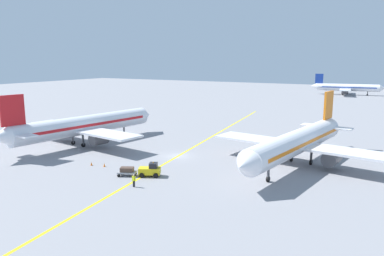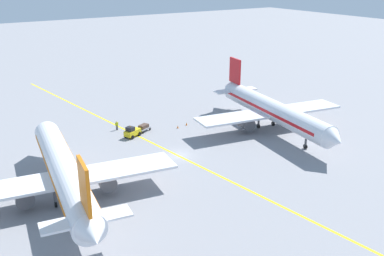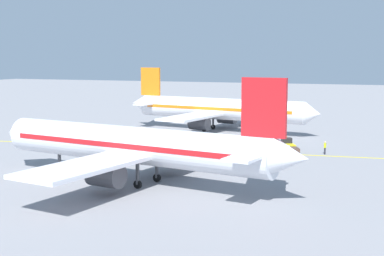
# 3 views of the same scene
# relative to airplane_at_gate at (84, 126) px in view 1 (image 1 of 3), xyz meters

# --- Properties ---
(ground_plane) EXTENTS (400.00, 400.00, 0.00)m
(ground_plane) POSITION_rel_airplane_at_gate_xyz_m (20.30, 1.14, -3.71)
(ground_plane) COLOR gray
(apron_yellow_centreline) EXTENTS (15.29, 119.12, 0.01)m
(apron_yellow_centreline) POSITION_rel_airplane_at_gate_xyz_m (20.30, 1.14, -3.71)
(apron_yellow_centreline) COLOR yellow
(apron_yellow_centreline) RESTS_ON ground
(airplane_at_gate) EXTENTS (28.46, 35.49, 10.60)m
(airplane_at_gate) POSITION_rel_airplane_at_gate_xyz_m (0.00, 0.00, 0.00)
(airplane_at_gate) COLOR silver
(airplane_at_gate) RESTS_ON ground
(airplane_adjacent_stand) EXTENTS (28.46, 35.50, 10.60)m
(airplane_adjacent_stand) POSITION_rel_airplane_at_gate_xyz_m (39.33, 5.42, 0.00)
(airplane_adjacent_stand) COLOR white
(airplane_adjacent_stand) RESTS_ON ground
(airplane_distant_taxiing) EXTENTS (31.98, 25.58, 9.54)m
(airplane_distant_taxiing) POSITION_rel_airplane_at_gate_xyz_m (30.22, 134.89, -0.37)
(airplane_distant_taxiing) COLOR white
(airplane_distant_taxiing) RESTS_ON ground
(baggage_tug_white) EXTENTS (3.35, 2.74, 2.11)m
(baggage_tug_white) POSITION_rel_airplane_at_gate_xyz_m (22.69, -10.22, -2.81)
(baggage_tug_white) COLOR gold
(baggage_tug_white) RESTS_ON ground
(baggage_cart_trailing) EXTENTS (2.95, 2.40, 1.24)m
(baggage_cart_trailing) POSITION_rel_airplane_at_gate_xyz_m (19.73, -11.67, -2.95)
(baggage_cart_trailing) COLOR gray
(baggage_cart_trailing) RESTS_ON ground
(ground_crew_worker) EXTENTS (0.58, 0.24, 1.68)m
(ground_crew_worker) POSITION_rel_airplane_at_gate_xyz_m (23.46, -14.92, -2.80)
(ground_crew_worker) COLOR #23232D
(ground_crew_worker) RESTS_ON ground
(traffic_cone_near_nose) EXTENTS (0.32, 0.32, 0.55)m
(traffic_cone_near_nose) POSITION_rel_airplane_at_gate_xyz_m (13.75, -9.75, -3.43)
(traffic_cone_near_nose) COLOR orange
(traffic_cone_near_nose) RESTS_ON ground
(traffic_cone_mid_apron) EXTENTS (0.32, 0.32, 0.55)m
(traffic_cone_mid_apron) POSITION_rel_airplane_at_gate_xyz_m (11.56, -10.23, -3.43)
(traffic_cone_mid_apron) COLOR orange
(traffic_cone_mid_apron) RESTS_ON ground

